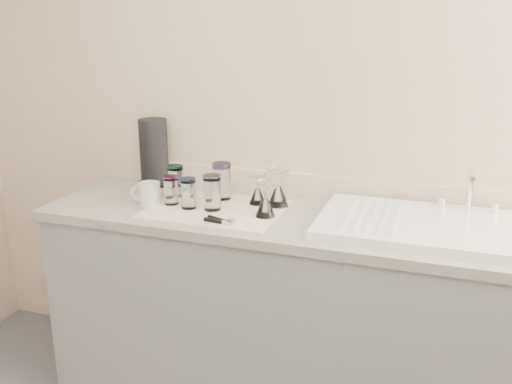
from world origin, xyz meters
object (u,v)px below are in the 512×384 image
at_px(sink_unit, 429,226).
at_px(goblet_front_right, 265,205).
at_px(can_opener, 220,221).
at_px(goblet_back_right, 278,193).
at_px(tumbler_lavender, 212,192).
at_px(tumbler_blue, 188,193).
at_px(white_mug, 149,193).
at_px(tumbler_teal, 176,181).
at_px(tumbler_purple, 222,181).
at_px(paper_towel_roll, 154,153).
at_px(goblet_back_left, 257,194).
at_px(tumbler_magenta, 171,190).

xyz_separation_m(sink_unit, goblet_front_right, (-0.63, -0.07, 0.04)).
bearing_deg(can_opener, goblet_front_right, 43.67).
bearing_deg(sink_unit, goblet_front_right, -173.61).
bearing_deg(goblet_back_right, tumbler_lavender, -149.73).
distance_m(goblet_back_right, goblet_front_right, 0.15).
bearing_deg(tumbler_blue, goblet_front_right, 1.43).
bearing_deg(tumbler_blue, goblet_back_right, 24.29).
bearing_deg(tumbler_lavender, white_mug, 179.50).
height_order(tumbler_teal, tumbler_purple, tumbler_purple).
bearing_deg(goblet_front_right, sink_unit, 6.39).
relative_size(tumbler_teal, white_mug, 1.00).
xyz_separation_m(tumbler_lavender, can_opener, (0.09, -0.14, -0.07)).
bearing_deg(paper_towel_roll, goblet_front_right, -24.08).
distance_m(tumbler_purple, tumbler_lavender, 0.15).
relative_size(tumbler_lavender, goblet_back_left, 1.15).
xyz_separation_m(goblet_front_right, can_opener, (-0.14, -0.13, -0.04)).
height_order(tumbler_lavender, goblet_back_left, tumbler_lavender).
bearing_deg(tumbler_magenta, goblet_back_right, 16.50).
bearing_deg(tumbler_blue, tumbler_lavender, 7.88).
distance_m(tumbler_teal, tumbler_magenta, 0.12).
bearing_deg(white_mug, tumbler_magenta, 4.84).
bearing_deg(tumbler_purple, tumbler_teal, -172.82).
bearing_deg(tumbler_magenta, tumbler_blue, -15.17).
height_order(goblet_back_left, can_opener, goblet_back_left).
bearing_deg(paper_towel_roll, sink_unit, -9.88).
xyz_separation_m(can_opener, paper_towel_roll, (-0.52, 0.43, 0.14)).
bearing_deg(tumbler_magenta, goblet_front_right, -2.28).
relative_size(sink_unit, tumbler_blue, 6.31).
height_order(tumbler_teal, tumbler_blue, tumbler_teal).
xyz_separation_m(tumbler_purple, tumbler_blue, (-0.08, -0.16, -0.02)).
xyz_separation_m(white_mug, paper_towel_roll, (-0.13, 0.29, 0.11)).
relative_size(tumbler_purple, paper_towel_roll, 0.52).
relative_size(tumbler_teal, paper_towel_roll, 0.44).
relative_size(white_mug, paper_towel_roll, 0.44).
distance_m(goblet_front_right, white_mug, 0.53).
bearing_deg(tumbler_magenta, white_mug, -175.16).
height_order(tumbler_lavender, paper_towel_roll, paper_towel_roll).
height_order(tumbler_magenta, paper_towel_roll, paper_towel_roll).
bearing_deg(can_opener, paper_towel_roll, 140.49).
distance_m(tumbler_blue, goblet_back_left, 0.30).
xyz_separation_m(goblet_back_right, can_opener, (-0.15, -0.28, -0.05)).
height_order(tumbler_blue, can_opener, tumbler_blue).
relative_size(sink_unit, paper_towel_roll, 2.59).
bearing_deg(goblet_back_left, goblet_front_right, -59.85).
bearing_deg(can_opener, tumbler_purple, 111.33).
bearing_deg(tumbler_blue, paper_towel_roll, 136.88).
height_order(tumbler_teal, goblet_back_left, tumbler_teal).
bearing_deg(sink_unit, white_mug, -176.95).
bearing_deg(goblet_back_left, tumbler_blue, -149.00).
bearing_deg(sink_unit, tumbler_lavender, -175.71).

